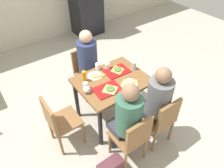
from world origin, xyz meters
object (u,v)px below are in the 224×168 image
(paper_plate_center, at_px, (95,76))
(plastic_cup_a, at_px, (98,67))
(person_far_side, at_px, (89,61))
(soda_can, at_px, (134,66))
(main_table, at_px, (112,86))
(chair_near_right, at_px, (161,118))
(foil_bundle, at_px, (87,90))
(chair_near_left, at_px, (133,137))
(chair_left_end, at_px, (58,120))
(paper_plate_near_edge, at_px, (130,84))
(condiment_bottle, at_px, (84,76))
(tray_red_far, at_px, (117,71))
(pizza_slice_a, at_px, (110,89))
(pizza_slice_d, at_px, (128,83))
(person_in_red, at_px, (127,117))
(person_in_brown_jacket, at_px, (156,99))
(pizza_slice_b, at_px, (117,69))
(plastic_cup_d, at_px, (107,66))
(pizza_slice_c, at_px, (97,75))
(plastic_cup_c, at_px, (85,86))
(chair_far_side, at_px, (86,69))
(plastic_cup_b, at_px, (128,89))
(tray_red_near, at_px, (108,89))

(paper_plate_center, distance_m, plastic_cup_a, 0.18)
(person_far_side, xyz_separation_m, soda_can, (0.42, -0.62, 0.09))
(main_table, bearing_deg, chair_near_right, -72.24)
(main_table, relative_size, foil_bundle, 9.98)
(chair_near_left, bearing_deg, chair_left_end, 129.09)
(paper_plate_near_edge, bearing_deg, condiment_bottle, 137.45)
(tray_red_far, bearing_deg, pizza_slice_a, -139.00)
(chair_near_right, height_order, pizza_slice_d, chair_near_right)
(soda_can, bearing_deg, person_far_side, 124.42)
(chair_near_right, bearing_deg, soda_can, 77.67)
(person_in_red, relative_size, person_in_brown_jacket, 1.00)
(paper_plate_center, xyz_separation_m, pizza_slice_b, (0.34, -0.09, 0.02))
(plastic_cup_a, relative_size, soda_can, 0.82)
(paper_plate_near_edge, xyz_separation_m, plastic_cup_d, (-0.05, 0.47, 0.05))
(chair_left_end, bearing_deg, pizza_slice_c, 14.40)
(paper_plate_center, distance_m, plastic_cup_c, 0.30)
(pizza_slice_a, height_order, plastic_cup_d, plastic_cup_d)
(chair_near_right, height_order, plastic_cup_d, plastic_cup_d)
(plastic_cup_a, bearing_deg, chair_far_side, 86.77)
(chair_near_right, relative_size, foil_bundle, 8.58)
(plastic_cup_b, bearing_deg, foil_bundle, 144.83)
(tray_red_far, xyz_separation_m, plastic_cup_c, (-0.57, -0.06, 0.04))
(plastic_cup_b, height_order, soda_can, soda_can)
(main_table, bearing_deg, tray_red_near, -141.59)
(plastic_cup_b, relative_size, plastic_cup_c, 1.00)
(person_far_side, height_order, paper_plate_near_edge, person_far_side)
(person_in_brown_jacket, distance_m, plastic_cup_b, 0.38)
(pizza_slice_d, bearing_deg, soda_can, 37.89)
(person_far_side, bearing_deg, condiment_bottle, -127.60)
(pizza_slice_c, bearing_deg, condiment_bottle, 173.22)
(chair_far_side, bearing_deg, chair_near_right, -80.90)
(person_far_side, height_order, plastic_cup_c, person_far_side)
(pizza_slice_c, height_order, pizza_slice_d, same)
(paper_plate_center, xyz_separation_m, foil_bundle, (-0.27, -0.24, 0.05))
(chair_far_side, xyz_separation_m, plastic_cup_d, (0.10, -0.52, 0.32))
(chair_near_left, distance_m, person_in_red, 0.28)
(pizza_slice_c, bearing_deg, person_far_side, 74.11)
(pizza_slice_c, bearing_deg, pizza_slice_b, -11.57)
(paper_plate_center, height_order, paper_plate_near_edge, same)
(main_table, height_order, pizza_slice_c, pizza_slice_c)
(tray_red_near, xyz_separation_m, foil_bundle, (-0.25, 0.12, 0.04))
(tray_red_far, bearing_deg, plastic_cup_a, 132.53)
(plastic_cup_c, distance_m, plastic_cup_d, 0.54)
(pizza_slice_a, distance_m, plastic_cup_a, 0.52)
(chair_near_right, bearing_deg, chair_far_side, 99.10)
(chair_far_side, bearing_deg, plastic_cup_c, -119.02)
(plastic_cup_b, bearing_deg, main_table, 94.24)
(chair_left_end, xyz_separation_m, person_far_side, (0.88, 0.64, 0.25))
(person_far_side, xyz_separation_m, condiment_bottle, (-0.32, -0.42, 0.10))
(plastic_cup_d, bearing_deg, plastic_cup_b, -97.19)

